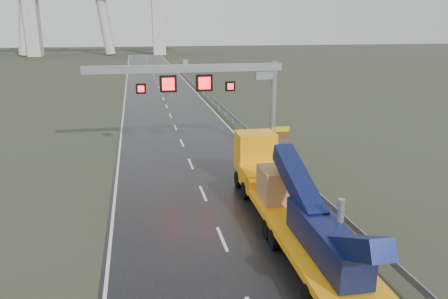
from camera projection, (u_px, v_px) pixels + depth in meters
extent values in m
plane|color=#333827|center=(242.00, 286.00, 17.16)|extent=(400.00, 400.00, 0.00)
cube|color=black|center=(167.00, 106.00, 54.85)|extent=(11.00, 200.00, 0.02)
cube|color=#AFAEAA|center=(272.00, 150.00, 35.40)|extent=(1.20, 1.20, 0.30)
cylinder|color=gray|center=(273.00, 108.00, 34.45)|extent=(0.48, 0.48, 7.20)
cube|color=gray|center=(185.00, 68.00, 32.25)|extent=(14.80, 0.55, 0.55)
cube|color=gray|center=(264.00, 73.00, 33.55)|extent=(1.40, 0.35, 0.90)
cube|color=gray|center=(185.00, 62.00, 32.12)|extent=(0.35, 0.35, 0.35)
cube|color=black|center=(168.00, 84.00, 32.26)|extent=(1.25, 0.25, 1.25)
cube|color=#FF0C0C|center=(168.00, 84.00, 32.12)|extent=(0.90, 0.02, 0.90)
cube|color=black|center=(204.00, 83.00, 32.77)|extent=(1.25, 0.25, 1.25)
cube|color=#FF0C0C|center=(205.00, 83.00, 32.64)|extent=(0.90, 0.02, 0.90)
cube|color=black|center=(141.00, 89.00, 31.96)|extent=(0.75, 0.25, 0.75)
cube|color=#FF0C0C|center=(141.00, 89.00, 31.83)|extent=(0.54, 0.02, 0.54)
cube|color=black|center=(230.00, 86.00, 33.23)|extent=(0.75, 0.25, 0.75)
cube|color=#FF0C0C|center=(231.00, 86.00, 33.10)|extent=(0.54, 0.02, 0.54)
cube|color=#AFAEAA|center=(32.00, 23.00, 139.49)|extent=(4.00, 6.00, 21.00)
cube|color=#AFAEAA|center=(158.00, 23.00, 147.12)|extent=(4.00, 6.00, 21.00)
cube|color=orange|center=(315.00, 247.00, 18.22)|extent=(2.85, 13.16, 0.33)
cube|color=orange|center=(269.00, 182.00, 24.67)|extent=(2.46, 1.17, 0.47)
cube|color=orange|center=(262.00, 177.00, 26.16)|extent=(2.49, 2.85, 1.12)
cube|color=orange|center=(255.00, 151.00, 27.44)|extent=(2.38, 1.92, 2.44)
cube|color=black|center=(252.00, 143.00, 28.27)|extent=(2.16, 0.08, 1.12)
cube|color=#0F1849|center=(325.00, 238.00, 17.09)|extent=(1.41, 5.65, 1.31)
cube|color=#0F1849|center=(298.00, 182.00, 19.88)|extent=(1.03, 5.18, 2.39)
cube|color=#0F1849|center=(355.00, 247.00, 14.64)|extent=(0.91, 3.73, 2.26)
cylinder|color=gray|center=(340.00, 217.00, 16.96)|extent=(0.29, 0.29, 1.50)
cube|color=#B17750|center=(280.00, 184.00, 22.55)|extent=(2.10, 2.10, 1.69)
cylinder|color=black|center=(296.00, 233.00, 20.58)|extent=(2.73, 0.98, 0.94)
cylinder|color=black|center=(256.00, 178.00, 27.74)|extent=(2.55, 1.08, 1.03)
cylinder|color=gray|center=(274.00, 141.00, 33.78)|extent=(0.08, 0.08, 2.41)
cylinder|color=gray|center=(286.00, 141.00, 33.97)|extent=(0.08, 0.08, 2.41)
cube|color=yellow|center=(280.00, 129.00, 33.61)|extent=(1.41, 0.14, 0.40)
cube|color=brown|center=(280.00, 135.00, 33.75)|extent=(1.41, 0.14, 0.45)
cube|color=red|center=(277.00, 159.00, 31.33)|extent=(0.77, 0.53, 1.19)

